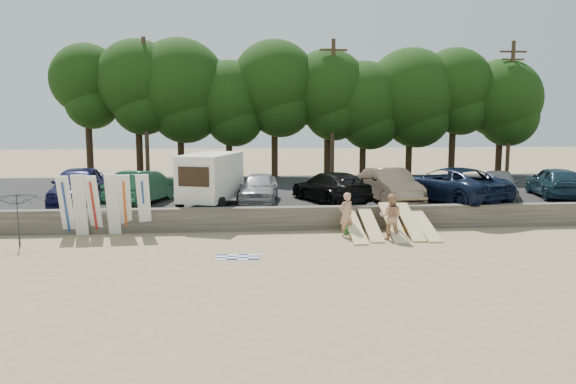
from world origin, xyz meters
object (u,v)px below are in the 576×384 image
car_6 (498,185)px  beachgoer_a (346,215)px  car_1 (142,187)px  beachgoer_b (391,217)px  box_trailer (211,177)px  car_5 (451,184)px  car_4 (390,186)px  car_3 (331,187)px  car_7 (555,182)px  car_0 (78,186)px  car_2 (259,188)px  beach_umbrella (17,219)px  cooler (348,230)px

car_6 → beachgoer_a: size_ratio=2.42×
car_1 → beachgoer_b: 12.01m
box_trailer → car_5: bearing=20.5°
box_trailer → beachgoer_a: 6.96m
box_trailer → car_4: (8.57, 0.35, -0.55)m
car_3 → car_4: size_ratio=1.04×
car_7 → car_0: bearing=11.9°
car_6 → car_7: car_7 is taller
car_1 → car_5: (14.84, -0.74, 0.06)m
car_7 → beachgoer_b: bearing=41.2°
car_4 → beachgoer_b: 5.17m
car_2 → car_1: bearing=-174.7°
car_1 → car_7: bearing=-162.5°
car_4 → car_7: 8.87m
car_6 → beach_umbrella: bearing=-142.9°
car_2 → car_6: size_ratio=0.96×
car_2 → beachgoer_b: 7.44m
car_7 → beachgoer_a: size_ratio=2.59×
car_2 → car_6: car_6 is taller
car_1 → beachgoer_b: (10.59, -5.63, -0.57)m
car_5 → cooler: (-5.72, -3.73, -1.39)m
car_6 → cooler: size_ratio=11.47×
car_0 → cooler: car_0 is taller
car_6 → beachgoer_b: car_6 is taller
car_6 → car_4: bearing=-152.6°
car_6 → beachgoer_a: 9.79m
car_0 → beachgoer_b: bearing=-27.0°
car_4 → beach_umbrella: 16.31m
beach_umbrella → car_6: bearing=14.3°
car_0 → car_7: bearing=-4.1°
car_2 → beach_umbrella: size_ratio=1.82×
car_1 → car_4: bearing=-166.2°
car_0 → car_3: size_ratio=1.03×
car_3 → box_trailer: bearing=-16.1°
car_0 → car_3: 11.98m
box_trailer → car_1: 3.50m
cooler → beach_umbrella: (-12.79, -1.14, 0.88)m
box_trailer → cooler: (5.83, -3.46, -1.90)m
car_1 → car_6: 17.51m
beachgoer_b → car_6: bearing=-121.5°
box_trailer → car_7: box_trailer is taller
car_5 → car_7: 5.92m
beachgoer_a → beach_umbrella: beach_umbrella is taller
beachgoer_a → beach_umbrella: size_ratio=0.78×
car_1 → car_3: car_1 is taller
car_4 → car_7: (8.83, 0.83, -0.01)m
beachgoer_a → beachgoer_b: 1.80m
car_6 → car_7: bearing=29.5°
car_3 → beachgoer_a: car_3 is taller
car_0 → beach_umbrella: 5.61m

